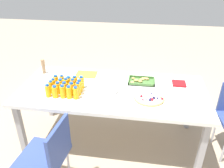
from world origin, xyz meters
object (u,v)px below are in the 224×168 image
snack_tray (141,81)px  juice_bottle_0 (48,91)px  juice_bottle_10 (54,84)px  fruit_pizza (149,98)px  juice_bottle_18 (75,82)px  juice_bottle_11 (61,85)px  juice_bottle_7 (65,88)px  juice_bottle_3 (69,92)px  juice_bottle_2 (63,92)px  juice_bottle_6 (58,88)px  juice_bottle_15 (56,81)px  juice_bottle_9 (78,89)px  juice_bottle_14 (80,86)px  party_table (112,94)px  juice_bottle_13 (73,85)px  plate_stack (109,90)px  chair_near_left (49,154)px  napkin_stack (179,83)px  juice_bottle_17 (69,82)px  juice_bottle_8 (72,89)px  cardboard_tube (43,66)px  juice_bottle_12 (66,85)px  juice_bottle_1 (55,92)px  juice_bottle_16 (62,81)px  juice_bottle_4 (76,93)px  juice_bottle_19 (82,83)px  paper_folder (86,74)px  juice_bottle_5 (51,87)px

snack_tray → juice_bottle_0: bearing=-153.7°
juice_bottle_10 → fruit_pizza: bearing=-2.4°
juice_bottle_18 → juice_bottle_11: bearing=-152.5°
juice_bottle_7 → juice_bottle_11: size_ratio=1.07×
juice_bottle_3 → juice_bottle_2: bearing=-178.8°
juice_bottle_6 → juice_bottle_15: bearing=118.4°
juice_bottle_9 → juice_bottle_14: size_ratio=1.05×
party_table → juice_bottle_7: (-0.49, -0.18, 0.13)m
fruit_pizza → juice_bottle_2: bearing=-173.3°
juice_bottle_13 → plate_stack: juice_bottle_13 is taller
juice_bottle_11 → snack_tray: juice_bottle_11 is taller
chair_near_left → napkin_stack: 1.60m
juice_bottle_17 → party_table: bearing=3.9°
party_table → chair_near_left: (-0.45, -0.81, -0.18)m
fruit_pizza → party_table: bearing=160.4°
juice_bottle_8 → juice_bottle_18: 0.16m
chair_near_left → cardboard_tube: cardboard_tube is taller
juice_bottle_6 → juice_bottle_12: 0.10m
juice_bottle_0 → juice_bottle_18: (0.22, 0.23, -0.00)m
juice_bottle_13 → juice_bottle_12: bearing=175.8°
juice_bottle_13 → juice_bottle_17: bearing=133.6°
juice_bottle_1 → chair_near_left: bearing=-78.2°
juice_bottle_16 → plate_stack: juice_bottle_16 is taller
juice_bottle_2 → napkin_stack: juice_bottle_2 is taller
juice_bottle_2 → juice_bottle_10: (-0.16, 0.15, -0.01)m
party_table → juice_bottle_4: (-0.34, -0.25, 0.13)m
juice_bottle_9 → juice_bottle_13: 0.10m
juice_bottle_13 → napkin_stack: 1.21m
party_table → juice_bottle_11: (-0.56, -0.10, 0.12)m
juice_bottle_9 → juice_bottle_11: juice_bottle_9 is taller
cardboard_tube → juice_bottle_19: bearing=-27.6°
juice_bottle_4 → fruit_pizza: bearing=7.9°
juice_bottle_17 → juice_bottle_15: bearing=178.4°
plate_stack → paper_folder: size_ratio=0.72×
juice_bottle_4 → juice_bottle_19: size_ratio=0.96×
juice_bottle_4 → napkin_stack: size_ratio=0.93×
juice_bottle_11 → juice_bottle_15: juice_bottle_15 is taller
juice_bottle_5 → juice_bottle_7: bearing=0.3°
juice_bottle_15 → snack_tray: (0.95, 0.24, -0.05)m
fruit_pizza → snack_tray: fruit_pizza is taller
juice_bottle_1 → juice_bottle_16: size_ratio=0.94×
juice_bottle_9 → snack_tray: 0.75m
party_table → paper_folder: (-0.38, 0.31, 0.06)m
juice_bottle_19 → fruit_pizza: size_ratio=0.46×
juice_bottle_9 → juice_bottle_12: 0.17m
party_table → juice_bottle_10: (-0.64, -0.10, 0.12)m
juice_bottle_0 → juice_bottle_1: (0.08, -0.00, -0.00)m
napkin_stack → cardboard_tube: (-1.66, 0.05, 0.08)m
juice_bottle_3 → juice_bottle_16: juice_bottle_16 is taller
juice_bottle_8 → juice_bottle_19: same height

